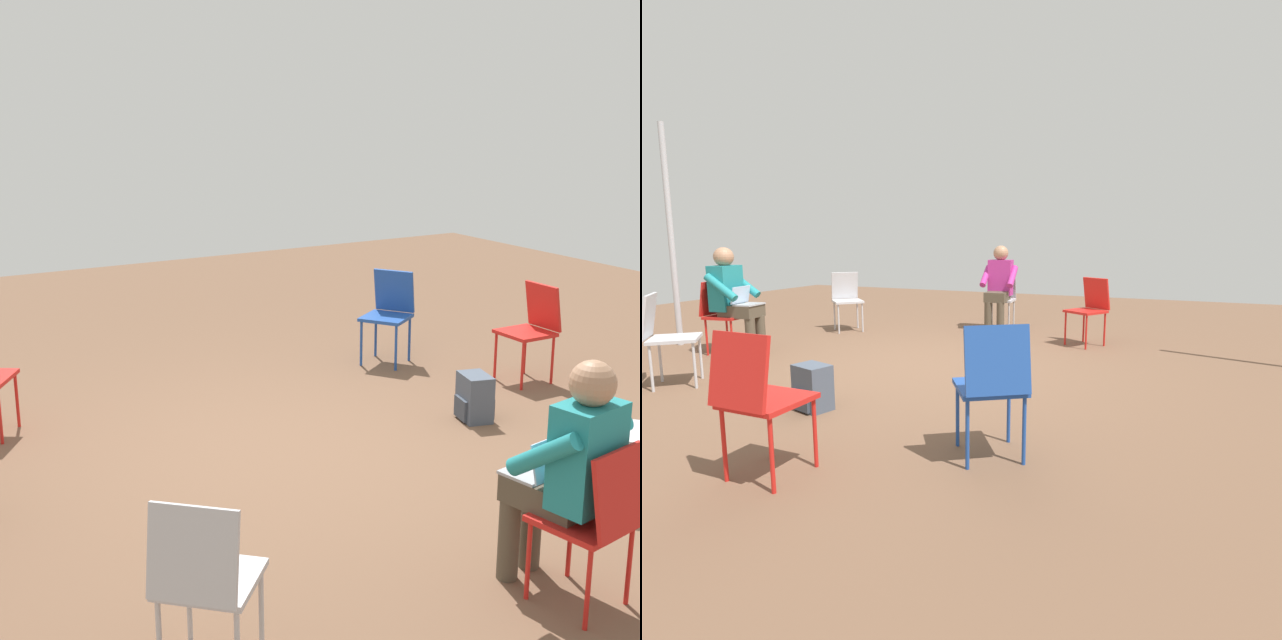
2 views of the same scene
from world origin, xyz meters
The scene contains 7 objects.
ground_plane centered at (0.00, 0.00, 0.00)m, with size 14.72×14.72×0.00m, color brown.
chair_northeast centered at (1.84, 1.43, 0.50)m, with size 0.58×0.57×0.85m.
chair_east centered at (2.57, 0.34, 0.50)m, with size 0.44×0.40×0.85m.
chair_south centered at (0.33, -2.46, 0.50)m, with size 0.46×0.49×0.85m.
chair_southwest centered at (-1.49, -2.02, 0.50)m, with size 0.58×0.59×0.85m.
person_with_laptop centered at (0.30, -2.29, 0.69)m, with size 0.55×0.56×1.24m.
backpack_near_laptop_user centered at (1.53, -0.17, 0.16)m, with size 0.29×0.32×0.36m.
Camera 1 is at (-2.75, -5.12, 2.43)m, focal length 50.00 mm.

